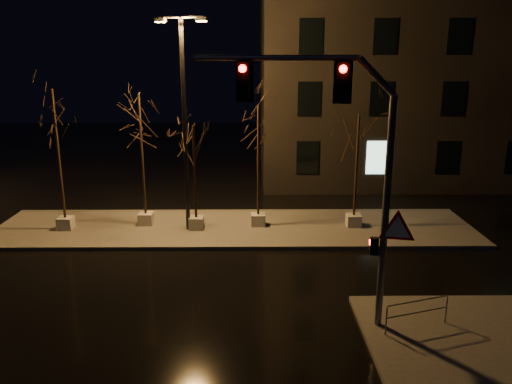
{
  "coord_description": "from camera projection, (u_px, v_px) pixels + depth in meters",
  "views": [
    {
      "loc": [
        0.8,
        -15.9,
        7.76
      ],
      "look_at": [
        0.96,
        2.34,
        2.8
      ],
      "focal_mm": 35.0,
      "sensor_mm": 36.0,
      "label": 1
    }
  ],
  "objects": [
    {
      "name": "ground",
      "position": [
        229.0,
        287.0,
        17.37
      ],
      "size": [
        90.0,
        90.0,
        0.0
      ],
      "primitive_type": "plane",
      "color": "black",
      "rests_on": "ground"
    },
    {
      "name": "median",
      "position": [
        235.0,
        228.0,
        23.14
      ],
      "size": [
        22.0,
        5.0,
        0.15
      ],
      "primitive_type": "cube",
      "color": "#4E4B45",
      "rests_on": "ground"
    },
    {
      "name": "sidewalk_corner",
      "position": [
        490.0,
        339.0,
        14.04
      ],
      "size": [
        7.0,
        5.0,
        0.15
      ],
      "primitive_type": "cube",
      "color": "#4E4B45",
      "rests_on": "ground"
    },
    {
      "name": "building",
      "position": [
        451.0,
        61.0,
        32.89
      ],
      "size": [
        25.0,
        12.0,
        15.0
      ],
      "primitive_type": "cube",
      "color": "black",
      "rests_on": "ground"
    },
    {
      "name": "tree_0",
      "position": [
        55.0,
        122.0,
        21.53
      ],
      "size": [
        1.8,
        1.8,
        6.45
      ],
      "color": "#ABAAA0",
      "rests_on": "median"
    },
    {
      "name": "tree_1",
      "position": [
        140.0,
        124.0,
        22.19
      ],
      "size": [
        1.8,
        1.8,
        6.2
      ],
      "color": "#ABAAA0",
      "rests_on": "median"
    },
    {
      "name": "tree_2",
      "position": [
        194.0,
        149.0,
        21.9
      ],
      "size": [
        1.8,
        1.8,
        4.85
      ],
      "color": "#ABAAA0",
      "rests_on": "median"
    },
    {
      "name": "tree_3",
      "position": [
        258.0,
        134.0,
        22.17
      ],
      "size": [
        1.8,
        1.8,
        5.67
      ],
      "color": "#ABAAA0",
      "rests_on": "median"
    },
    {
      "name": "tree_4",
      "position": [
        358.0,
        140.0,
        22.14
      ],
      "size": [
        1.8,
        1.8,
        5.32
      ],
      "color": "#ABAAA0",
      "rests_on": "median"
    },
    {
      "name": "traffic_signal_mast",
      "position": [
        343.0,
        155.0,
        13.57
      ],
      "size": [
        6.16,
        1.34,
        7.66
      ],
      "rotation": [
        0.0,
        0.0,
        -0.19
      ],
      "color": "slate",
      "rests_on": "sidewalk_corner"
    },
    {
      "name": "streetlight_main",
      "position": [
        184.0,
        112.0,
        21.42
      ],
      "size": [
        2.27,
        0.9,
        9.22
      ],
      "rotation": [
        0.0,
        0.0,
        -0.29
      ],
      "color": "black",
      "rests_on": "median"
    },
    {
      "name": "guard_rail_a",
      "position": [
        417.0,
        310.0,
        14.29
      ],
      "size": [
        1.99,
        0.69,
        0.9
      ],
      "rotation": [
        0.0,
        0.0,
        0.32
      ],
      "color": "slate",
      "rests_on": "sidewalk_corner"
    }
  ]
}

